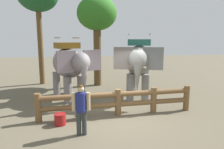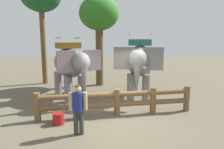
{
  "view_description": "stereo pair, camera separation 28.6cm",
  "coord_description": "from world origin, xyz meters",
  "px_view_note": "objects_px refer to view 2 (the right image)",
  "views": [
    {
      "loc": [
        -1.56,
        -7.36,
        2.93
      ],
      "look_at": [
        0.0,
        1.58,
        1.4
      ],
      "focal_mm": 33.01,
      "sensor_mm": 36.0,
      "label": 1
    },
    {
      "loc": [
        -1.27,
        -7.4,
        2.93
      ],
      "look_at": [
        0.0,
        1.58,
        1.4
      ],
      "focal_mm": 33.01,
      "sensor_mm": 36.0,
      "label": 2
    }
  ],
  "objects_px": {
    "tree_back_center": "(99,16)",
    "feed_bucket": "(59,119)",
    "elephant_near_left": "(70,65)",
    "tourist_woman_in_black": "(78,106)",
    "elephant_center": "(140,62)",
    "log_fence": "(117,101)"
  },
  "relations": [
    {
      "from": "tourist_woman_in_black",
      "to": "tree_back_center",
      "type": "relative_size",
      "value": 0.28
    },
    {
      "from": "elephant_center",
      "to": "tourist_woman_in_black",
      "type": "height_order",
      "value": "elephant_center"
    },
    {
      "from": "tourist_woman_in_black",
      "to": "elephant_center",
      "type": "bearing_deg",
      "value": 51.88
    },
    {
      "from": "elephant_near_left",
      "to": "tourist_woman_in_black",
      "type": "height_order",
      "value": "elephant_near_left"
    },
    {
      "from": "elephant_center",
      "to": "tree_back_center",
      "type": "height_order",
      "value": "tree_back_center"
    },
    {
      "from": "tree_back_center",
      "to": "feed_bucket",
      "type": "distance_m",
      "value": 7.74
    },
    {
      "from": "elephant_near_left",
      "to": "tourist_woman_in_black",
      "type": "relative_size",
      "value": 2.28
    },
    {
      "from": "tourist_woman_in_black",
      "to": "tree_back_center",
      "type": "distance_m",
      "value": 8.0
    },
    {
      "from": "elephant_near_left",
      "to": "elephant_center",
      "type": "bearing_deg",
      "value": -5.41
    },
    {
      "from": "elephant_near_left",
      "to": "elephant_center",
      "type": "distance_m",
      "value": 3.47
    },
    {
      "from": "elephant_center",
      "to": "feed_bucket",
      "type": "bearing_deg",
      "value": -141.86
    },
    {
      "from": "feed_bucket",
      "to": "tree_back_center",
      "type": "bearing_deg",
      "value": 72.43
    },
    {
      "from": "tree_back_center",
      "to": "feed_bucket",
      "type": "bearing_deg",
      "value": -107.57
    },
    {
      "from": "tree_back_center",
      "to": "feed_bucket",
      "type": "xyz_separation_m",
      "value": [
        -1.96,
        -6.19,
        -4.2
      ]
    },
    {
      "from": "tourist_woman_in_black",
      "to": "tree_back_center",
      "type": "height_order",
      "value": "tree_back_center"
    },
    {
      "from": "tree_back_center",
      "to": "feed_bucket",
      "type": "height_order",
      "value": "tree_back_center"
    },
    {
      "from": "log_fence",
      "to": "feed_bucket",
      "type": "xyz_separation_m",
      "value": [
        -2.17,
        -0.54,
        -0.4
      ]
    },
    {
      "from": "log_fence",
      "to": "elephant_center",
      "type": "distance_m",
      "value": 3.09
    },
    {
      "from": "elephant_near_left",
      "to": "tourist_woman_in_black",
      "type": "xyz_separation_m",
      "value": [
        0.46,
        -4.15,
        -0.8
      ]
    },
    {
      "from": "log_fence",
      "to": "elephant_near_left",
      "type": "xyz_separation_m",
      "value": [
        -1.91,
        2.7,
        1.12
      ]
    },
    {
      "from": "tree_back_center",
      "to": "elephant_near_left",
      "type": "bearing_deg",
      "value": -119.95
    },
    {
      "from": "tourist_woman_in_black",
      "to": "elephant_near_left",
      "type": "bearing_deg",
      "value": 96.26
    }
  ]
}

